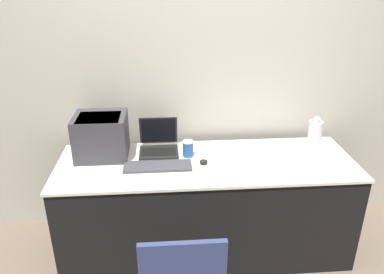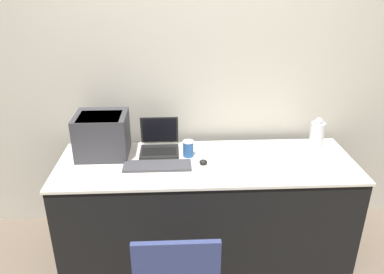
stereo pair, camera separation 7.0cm
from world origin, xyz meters
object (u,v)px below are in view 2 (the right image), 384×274
Objects in this scene: printer at (102,133)px; metal_pitcher at (317,134)px; external_keyboard at (157,166)px; coffee_cup at (188,149)px; mouse at (203,162)px; laptop_left at (159,144)px.

metal_pitcher is at bearing 2.39° from printer.
external_keyboard is 3.89× the size of coffee_cup.
mouse is 0.94m from metal_pitcher.
coffee_cup is at bearing -5.29° from printer.
metal_pitcher is (1.22, 0.28, 0.10)m from external_keyboard.
laptop_left reaches higher than mouse.
printer is 0.78× the size of external_keyboard.
coffee_cup is 2.12× the size of mouse.
coffee_cup is (0.22, 0.16, 0.05)m from external_keyboard.
metal_pitcher is at bearing 13.17° from external_keyboard.
external_keyboard is 0.28m from coffee_cup.
printer is 0.48m from external_keyboard.
mouse is at bearing 4.37° from external_keyboard.
laptop_left is at bearing 7.22° from printer.
printer reaches higher than external_keyboard.
coffee_cup is at bearing 126.62° from mouse.
external_keyboard is 0.32m from mouse.
printer is 0.43m from laptop_left.
mouse is (0.10, -0.13, -0.04)m from coffee_cup.
printer is at bearing -177.61° from metal_pitcher.
printer is at bearing -172.78° from laptop_left.
coffee_cup reaches higher than mouse.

